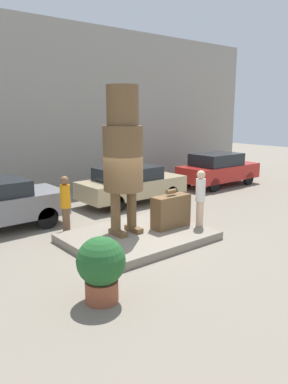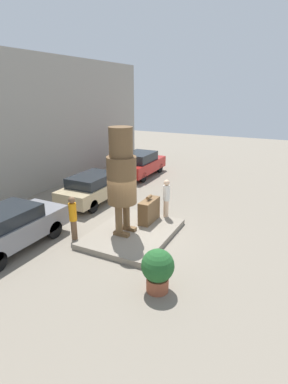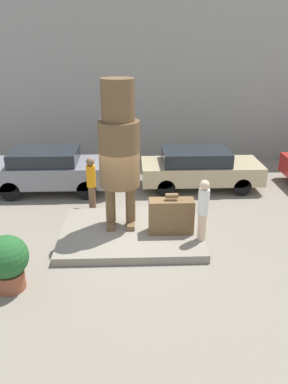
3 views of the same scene
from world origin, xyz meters
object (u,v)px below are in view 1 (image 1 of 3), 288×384
Objects in this scene: tourist at (200,196)px; parked_car_red at (218,169)px; statue_figure at (123,149)px; parked_car_tan at (131,184)px; planter_pot at (101,266)px; giant_suitcase at (171,211)px; worker_hivis at (65,202)px.

parked_car_red is (6.31, 4.52, -0.32)m from tourist.
statue_figure reaches higher than tourist.
parked_car_tan is 3.35× the size of planter_pot.
statue_figure is 2.48m from giant_suitcase.
statue_figure is 2.59m from worker_hivis.
giant_suitcase is 0.29× the size of parked_car_red.
planter_pot is 0.75× the size of worker_hivis.
parked_car_red is at bearing 22.69° from statue_figure.
tourist reaches higher than planter_pot.
statue_figure is 3.13× the size of planter_pot.
giant_suitcase is at bearing 28.82° from planter_pot.
worker_hivis is (-2.43, 2.16, 0.25)m from giant_suitcase.
parked_car_tan is 8.19m from planter_pot.
parked_car_tan reaches higher than planter_pot.
statue_figure is at bearing -157.31° from parked_car_red.
tourist is at bearing -39.05° from worker_hivis.
parked_car_tan is at bearing 24.55° from worker_hivis.
parked_car_red reaches higher than parked_car_tan.
parked_car_red is 12.69m from planter_pot.
parked_car_red is at bearing 29.70° from giant_suitcase.
parked_car_tan is at bearing 69.23° from giant_suitcase.
parked_car_tan is at bearing 48.39° from planter_pot.
tourist is 0.39× the size of parked_car_tan.
giant_suitcase is 1.03m from tourist.
statue_figure is 9.45m from parked_car_red.
parked_car_tan is at bearing 81.01° from tourist.
tourist is at bearing 19.76° from planter_pot.
statue_figure reaches higher than worker_hivis.
planter_pot is (-2.51, -2.65, -1.95)m from statue_figure.
statue_figure is 2.33× the size of worker_hivis.
planter_pot is (-5.44, -6.13, -0.06)m from parked_car_tan.
worker_hivis is at bearing -168.76° from parked_car_red.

